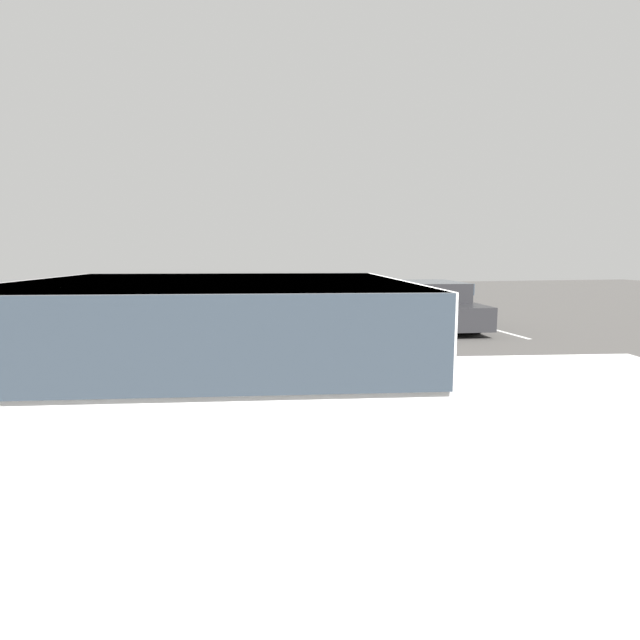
{
  "coord_description": "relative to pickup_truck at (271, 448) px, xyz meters",
  "views": [
    {
      "loc": [
        -0.82,
        -2.8,
        1.97
      ],
      "look_at": [
        0.69,
        4.34,
        1.0
      ],
      "focal_mm": 28.0,
      "sensor_mm": 36.0,
      "label": 1
    }
  ],
  "objects": [
    {
      "name": "ground_plane",
      "position": [
        0.54,
        0.19,
        -0.92
      ],
      "size": [
        60.0,
        60.0,
        0.0
      ],
      "primitive_type": "plane",
      "color": "#4C4947"
    },
    {
      "name": "stall_stripe_a",
      "position": [
        -1.9,
        10.02,
        -0.91
      ],
      "size": [
        0.12,
        4.95,
        0.01
      ],
      "primitive_type": "cube",
      "color": "white",
      "rests_on": "ground_plane"
    },
    {
      "name": "stall_stripe_b",
      "position": [
        1.02,
        10.02,
        -0.91
      ],
      "size": [
        0.12,
        4.95,
        0.01
      ],
      "primitive_type": "cube",
      "color": "white",
      "rests_on": "ground_plane"
    },
    {
      "name": "stall_stripe_c",
      "position": [
        3.94,
        10.02,
        -0.91
      ],
      "size": [
        0.12,
        4.95,
        0.01
      ],
      "primitive_type": "cube",
      "color": "white",
      "rests_on": "ground_plane"
    },
    {
      "name": "stall_stripe_d",
      "position": [
        6.86,
        10.02,
        -0.91
      ],
      "size": [
        0.12,
        4.95,
        0.01
      ],
      "primitive_type": "cube",
      "color": "white",
      "rests_on": "ground_plane"
    },
    {
      "name": "pickup_truck",
      "position": [
        0.0,
        0.0,
        0.0
      ],
      "size": [
        5.68,
        2.68,
        1.84
      ],
      "rotation": [
        0.0,
        0.0,
        -0.13
      ],
      "color": "white",
      "rests_on": "ground_plane"
    },
    {
      "name": "parked_sedan_a",
      "position": [
        -0.52,
        10.23,
        -0.25
      ],
      "size": [
        2.0,
        4.79,
        1.25
      ],
      "rotation": [
        0.0,
        0.0,
        -1.63
      ],
      "color": "#B7BABF",
      "rests_on": "ground_plane"
    },
    {
      "name": "parked_sedan_b",
      "position": [
        2.45,
        10.01,
        -0.29
      ],
      "size": [
        2.26,
        4.94,
        1.16
      ],
      "rotation": [
        0.0,
        0.0,
        -1.48
      ],
      "color": "#232326",
      "rests_on": "ground_plane"
    },
    {
      "name": "parked_sedan_c",
      "position": [
        5.41,
        9.93,
        -0.27
      ],
      "size": [
        2.16,
        4.47,
        1.22
      ],
      "rotation": [
        0.0,
        0.0,
        -1.67
      ],
      "color": "#232326",
      "rests_on": "ground_plane"
    },
    {
      "name": "traffic_cone",
      "position": [
        4.33,
        1.93,
        -0.7
      ],
      "size": [
        0.46,
        0.46,
        0.47
      ],
      "color": "black",
      "rests_on": "ground_plane"
    },
    {
      "name": "wheel_stop_curb",
      "position": [
        1.85,
        13.06,
        -0.85
      ],
      "size": [
        1.86,
        0.2,
        0.14
      ],
      "primitive_type": "cube",
      "color": "#B7B2A8",
      "rests_on": "ground_plane"
    }
  ]
}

